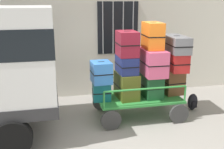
{
  "coord_description": "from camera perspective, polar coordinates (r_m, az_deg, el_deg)",
  "views": [
    {
      "loc": [
        -1.53,
        -5.47,
        2.82
      ],
      "look_at": [
        -0.19,
        0.55,
        1.11
      ],
      "focal_mm": 43.97,
      "sensor_mm": 36.0,
      "label": 1
    }
  ],
  "objects": [
    {
      "name": "luggage_cart",
      "position": [
        6.78,
        5.48,
        -5.42
      ],
      "size": [
        2.09,
        1.24,
        0.51
      ],
      "color": "#2D8438",
      "rests_on": "ground"
    },
    {
      "name": "suitcase_midright_top",
      "position": [
        6.76,
        13.23,
        6.2
      ],
      "size": [
        0.49,
        0.97,
        0.4
      ],
      "color": "slate",
      "rests_on": "suitcase_midright_middle"
    },
    {
      "name": "cart_railing",
      "position": [
        6.64,
        5.57,
        -2.01
      ],
      "size": [
        1.96,
        1.11,
        0.39
      ],
      "color": "#2D8438",
      "rests_on": "luggage_cart"
    },
    {
      "name": "suitcase_left_bottom",
      "position": [
        6.45,
        -2.21,
        -3.48
      ],
      "size": [
        0.45,
        0.44,
        0.43
      ],
      "color": "#0F5960",
      "rests_on": "luggage_cart"
    },
    {
      "name": "backpack",
      "position": [
        7.5,
        16.42,
        -5.49
      ],
      "size": [
        0.27,
        0.22,
        0.44
      ],
      "color": "black",
      "rests_on": "ground"
    },
    {
      "name": "building_wall",
      "position": [
        8.14,
        -1.75,
        13.2
      ],
      "size": [
        12.0,
        0.38,
        5.0
      ],
      "color": "silver",
      "rests_on": "ground"
    },
    {
      "name": "suitcase_center_top",
      "position": [
        6.49,
        8.45,
        8.02
      ],
      "size": [
        0.42,
        0.72,
        0.62
      ],
      "color": "orange",
      "rests_on": "suitcase_center_middle"
    },
    {
      "name": "suitcase_midleft_bottom",
      "position": [
        6.56,
        3.03,
        -2.3
      ],
      "size": [
        0.49,
        0.75,
        0.62
      ],
      "color": "#4C5119",
      "rests_on": "luggage_cart"
    },
    {
      "name": "suitcase_center_bottom",
      "position": [
        6.74,
        8.08,
        -2.18
      ],
      "size": [
        0.44,
        0.7,
        0.57
      ],
      "color": "#194C28",
      "rests_on": "luggage_cart"
    },
    {
      "name": "suitcase_midleft_top",
      "position": [
        6.33,
        3.16,
        6.42
      ],
      "size": [
        0.46,
        0.64,
        0.58
      ],
      "color": "maroon",
      "rests_on": "suitcase_midleft_middle"
    },
    {
      "name": "suitcase_midright_bottom",
      "position": [
        6.97,
        12.78,
        -1.53
      ],
      "size": [
        0.49,
        0.38,
        0.64
      ],
      "color": "brown",
      "rests_on": "luggage_cart"
    },
    {
      "name": "suitcase_midright_middle",
      "position": [
        6.81,
        13.14,
        2.71
      ],
      "size": [
        0.46,
        0.83,
        0.43
      ],
      "color": "#B21E1E",
      "rests_on": "suitcase_midright_bottom"
    },
    {
      "name": "suitcase_center_middle",
      "position": [
        6.59,
        8.26,
        2.71
      ],
      "size": [
        0.51,
        1.04,
        0.61
      ],
      "color": "#CC4C72",
      "rests_on": "suitcase_center_bottom"
    },
    {
      "name": "suitcase_midleft_middle",
      "position": [
        6.43,
        3.06,
        2.1
      ],
      "size": [
        0.43,
        0.68,
        0.41
      ],
      "color": "navy",
      "rests_on": "suitcase_midleft_bottom"
    },
    {
      "name": "suitcase_left_middle",
      "position": [
        6.32,
        -2.26,
        0.48
      ],
      "size": [
        0.46,
        0.55,
        0.5
      ],
      "color": "#3372C6",
      "rests_on": "suitcase_left_bottom"
    },
    {
      "name": "ground_plane",
      "position": [
        6.34,
        2.81,
        -10.96
      ],
      "size": [
        40.0,
        40.0,
        0.0
      ],
      "primitive_type": "plane",
      "color": "gray"
    }
  ]
}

